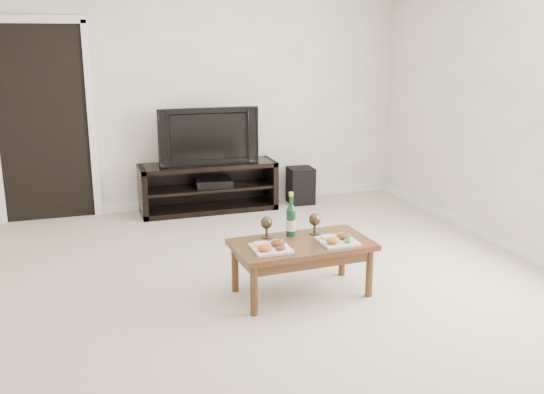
% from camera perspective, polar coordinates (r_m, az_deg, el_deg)
% --- Properties ---
extents(floor, '(5.50, 5.50, 0.00)m').
position_cam_1_polar(floor, '(4.63, -0.93, -9.67)').
color(floor, beige).
rests_on(floor, ground).
extents(back_wall, '(5.00, 0.04, 2.60)m').
position_cam_1_polar(back_wall, '(6.94, -7.89, 9.61)').
color(back_wall, white).
rests_on(back_wall, ground).
extents(doorway, '(0.90, 0.02, 2.05)m').
position_cam_1_polar(doorway, '(6.83, -20.72, 6.38)').
color(doorway, black).
rests_on(doorway, ground).
extents(media_console, '(1.53, 0.45, 0.55)m').
position_cam_1_polar(media_console, '(6.87, -6.00, 0.93)').
color(media_console, black).
rests_on(media_console, ground).
extents(television, '(1.11, 0.19, 0.63)m').
position_cam_1_polar(television, '(6.75, -6.14, 5.81)').
color(television, black).
rests_on(television, media_console).
extents(av_receiver, '(0.43, 0.34, 0.08)m').
position_cam_1_polar(av_receiver, '(6.86, -5.48, 1.36)').
color(av_receiver, black).
rests_on(av_receiver, media_console).
extents(subwoofer, '(0.30, 0.30, 0.43)m').
position_cam_1_polar(subwoofer, '(7.17, 2.70, 1.10)').
color(subwoofer, black).
rests_on(subwoofer, ground).
extents(coffee_table, '(1.07, 0.61, 0.42)m').
position_cam_1_polar(coffee_table, '(4.67, 2.80, -6.70)').
color(coffee_table, '#533117').
rests_on(coffee_table, ground).
extents(plate_left, '(0.27, 0.27, 0.07)m').
position_cam_1_polar(plate_left, '(4.42, -0.10, -4.56)').
color(plate_left, white).
rests_on(plate_left, coffee_table).
extents(plate_right, '(0.27, 0.27, 0.07)m').
position_cam_1_polar(plate_right, '(4.60, 6.21, -3.87)').
color(plate_right, white).
rests_on(plate_right, coffee_table).
extents(wine_bottle, '(0.07, 0.07, 0.35)m').
position_cam_1_polar(wine_bottle, '(4.68, 1.80, -1.62)').
color(wine_bottle, '#0F381D').
rests_on(wine_bottle, coffee_table).
extents(goblet_left, '(0.09, 0.09, 0.17)m').
position_cam_1_polar(goblet_left, '(4.66, -0.52, -2.85)').
color(goblet_left, '#3C3220').
rests_on(goblet_left, coffee_table).
extents(goblet_right, '(0.09, 0.09, 0.17)m').
position_cam_1_polar(goblet_right, '(4.75, 4.03, -2.54)').
color(goblet_right, '#3C3220').
rests_on(goblet_right, coffee_table).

